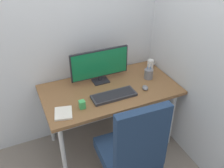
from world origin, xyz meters
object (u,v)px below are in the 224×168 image
at_px(monitor, 100,65).
at_px(coffee_mug, 151,64).
at_px(office_chair, 132,150).
at_px(mouse, 145,88).
at_px(pen_holder, 149,74).
at_px(keyboard, 114,95).
at_px(notebook, 63,113).
at_px(desk_clamp_accessory, 82,105).

xyz_separation_m(monitor, coffee_mug, (0.64, 0.04, -0.15)).
bearing_deg(office_chair, mouse, 51.25).
distance_m(office_chair, pen_holder, 0.92).
xyz_separation_m(keyboard, pen_holder, (0.49, 0.16, 0.04)).
bearing_deg(notebook, keyboard, 20.20).
relative_size(keyboard, pen_holder, 2.47).
height_order(notebook, desk_clamp_accessory, desk_clamp_accessory).
relative_size(office_chair, keyboard, 2.50).
bearing_deg(monitor, mouse, -42.76).
distance_m(coffee_mug, desk_clamp_accessory, 1.04).
height_order(office_chair, coffee_mug, office_chair).
height_order(mouse, coffee_mug, coffee_mug).
bearing_deg(coffee_mug, mouse, -127.83).
relative_size(notebook, desk_clamp_accessory, 2.24).
relative_size(notebook, coffee_mug, 1.65).
relative_size(keyboard, notebook, 2.48).
relative_size(coffee_mug, desk_clamp_accessory, 1.36).
height_order(office_chair, keyboard, office_chair).
xyz_separation_m(monitor, notebook, (-0.50, -0.38, -0.19)).
relative_size(pen_holder, notebook, 1.00).
distance_m(monitor, notebook, 0.66).
bearing_deg(pen_holder, monitor, 162.52).
distance_m(office_chair, monitor, 0.93).
bearing_deg(coffee_mug, office_chair, -128.37).
bearing_deg(office_chair, pen_holder, 51.13).
bearing_deg(pen_holder, desk_clamp_accessory, -165.80).
bearing_deg(office_chair, coffee_mug, 51.63).
xyz_separation_m(keyboard, notebook, (-0.51, -0.06, -0.01)).
height_order(pen_holder, desk_clamp_accessory, pen_holder).
distance_m(keyboard, desk_clamp_accessory, 0.34).
bearing_deg(coffee_mug, desk_clamp_accessory, -157.35).
xyz_separation_m(office_chair, desk_clamp_accessory, (-0.26, 0.48, 0.22)).
relative_size(office_chair, mouse, 12.56).
distance_m(office_chair, keyboard, 0.57).
relative_size(office_chair, desk_clamp_accessory, 13.87).
bearing_deg(notebook, desk_clamp_accessory, 18.30).
height_order(monitor, keyboard, monitor).
bearing_deg(desk_clamp_accessory, keyboard, 7.37).
distance_m(monitor, pen_holder, 0.54).
bearing_deg(mouse, pen_holder, 69.95).
bearing_deg(mouse, monitor, 156.39).
height_order(monitor, desk_clamp_accessory, monitor).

